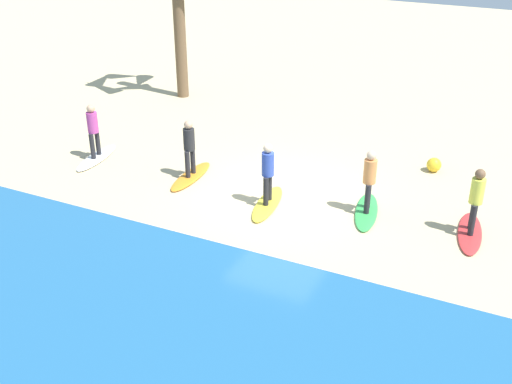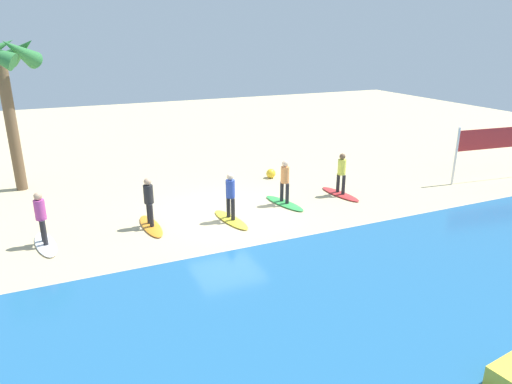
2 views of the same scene
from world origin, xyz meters
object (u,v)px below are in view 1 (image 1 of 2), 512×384
Objects in this scene: surfer_red at (476,196)px; surfboard_green at (366,211)px; surfer_green at (370,176)px; surfer_yellow at (268,169)px; surfer_orange at (189,144)px; surfboard_red at (470,233)px; surfboard_yellow at (268,204)px; surfer_white at (93,127)px; surfboard_orange at (191,176)px; surfboard_white at (97,158)px; beach_ball at (434,165)px.

surfer_red reaches higher than surfboard_green.
surfboard_green is at bearing -90.00° from surfer_green.
surfer_orange is at bearing -11.90° from surfer_yellow.
surfboard_red is 5.07m from surfboard_yellow.
surfboard_orange is at bearing -178.14° from surfer_white.
surfboard_white is (10.95, 0.29, 0.00)m from surfboard_red.
surfer_red is 11.00m from surfboard_white.
surfer_white is at bearing -100.80° from surfboard_green.
surfboard_red and surfboard_orange have the same top height.
surfer_orange is at bearing 1.63° from surfer_green.
surfer_yellow reaches higher than surfboard_orange.
surfer_orange is (0.00, 0.00, 0.99)m from surfboard_orange.
surfer_red is at bearing 78.22° from surfboard_green.
surfboard_yellow is at bearing 168.10° from surfer_orange.
surfboard_green is at bearing -178.28° from surfer_white.
surfboard_yellow is 1.00× the size of surfboard_white.
surfer_white is (10.95, 0.29, 0.00)m from surfer_red.
surfer_green is 3.89× the size of beach_ball.
surfer_red and surfer_yellow have the same top height.
surfer_green reaches higher than surfboard_yellow.
surfboard_red is 1.28× the size of surfer_orange.
beach_ball is (-1.01, -3.29, 0.17)m from surfboard_green.
surfboard_red is at bearing -178.51° from surfer_white.
surfboard_red is 1.28× the size of surfer_yellow.
surfer_green reaches higher than surfboard_orange.
surfboard_yellow is 6.03m from surfer_white.
surfer_green is at bearing -178.37° from surfer_orange.
surfer_white is at bearing -8.39° from surfboard_white.
surfboard_red is at bearing -179.26° from surfer_green.
surfboard_green is 1.00× the size of surfboard_yellow.
surfer_green is 8.46m from surfboard_white.
surfboard_white is (8.39, 0.25, -0.99)m from surfer_green.
surfboard_white is at bearing 20.64° from beach_ball.
surfboard_red is 2.74m from surfer_green.
surfboard_yellow is at bearing 175.60° from surfer_white.
surfer_yellow is at bearing -86.45° from surfboard_green.
surfer_white is at bearing -91.12° from surfboard_orange.
surfboard_green and surfboard_orange have the same top height.
surfboard_green is 2.56m from surfboard_yellow.
surfer_green reaches higher than beach_ball.
surfer_orange and surfer_white have the same top height.
surfer_red reaches higher than surfboard_white.
surfer_red and surfer_green have the same top height.
beach_ball is at bearing -64.64° from surfer_red.
surfboard_white is 1.28× the size of surfer_white.
surfboard_red is 7.69m from surfboard_orange.
beach_ball is (-9.41, -3.54, 0.17)m from surfboard_white.
surfboard_green and surfboard_yellow have the same top height.
surfboard_green and surfboard_white have the same top height.
surfboard_red is 0.99m from surfer_red.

